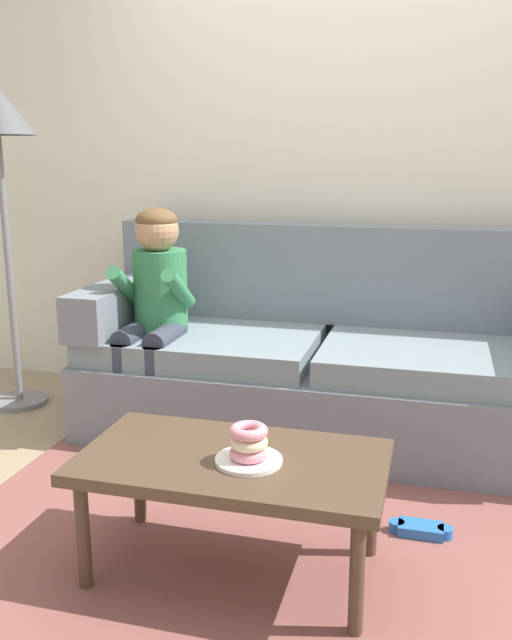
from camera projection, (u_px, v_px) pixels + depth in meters
name	position (u px, v px, depth m)	size (l,w,h in m)	color
ground	(288.00, 515.00, 2.61)	(10.00, 10.00, 0.00)	#9E896B
wall_back	(348.00, 144.00, 3.59)	(8.00, 0.10, 2.80)	silver
area_rug	(272.00, 549.00, 2.37)	(2.41, 1.69, 0.01)	brown
couch	(323.00, 363.00, 3.33)	(2.27, 0.90, 1.00)	slate
coffee_table	(233.00, 469.00, 2.17)	(0.97, 0.53, 0.41)	#4C3828
person_child	(154.00, 300.00, 3.25)	(0.34, 0.58, 1.10)	#337A4C
plate	(249.00, 460.00, 2.11)	(0.21, 0.21, 0.01)	white
donut	(249.00, 453.00, 2.10)	(0.12, 0.12, 0.04)	pink
donut_second	(249.00, 442.00, 2.09)	(0.12, 0.12, 0.04)	beige
donut_third	(249.00, 431.00, 2.09)	(0.12, 0.12, 0.04)	pink
toy_controller	(420.00, 531.00, 2.45)	(0.23, 0.09, 0.05)	blue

